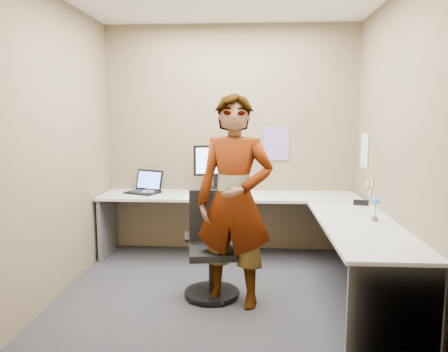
# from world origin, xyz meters

# --- Properties ---
(ground) EXTENTS (3.00, 3.00, 0.00)m
(ground) POSITION_xyz_m (0.00, 0.00, 0.00)
(ground) COLOR #28282E
(ground) RESTS_ON ground
(wall_back) EXTENTS (3.00, 0.00, 3.00)m
(wall_back) POSITION_xyz_m (0.00, 1.30, 1.35)
(wall_back) COLOR brown
(wall_back) RESTS_ON ground
(wall_right) EXTENTS (0.00, 2.70, 2.70)m
(wall_right) POSITION_xyz_m (1.50, 0.00, 1.35)
(wall_right) COLOR brown
(wall_right) RESTS_ON ground
(wall_left) EXTENTS (0.00, 2.70, 2.70)m
(wall_left) POSITION_xyz_m (-1.50, 0.00, 1.35)
(wall_left) COLOR brown
(wall_left) RESTS_ON ground
(desk) EXTENTS (2.98, 2.58, 0.73)m
(desk) POSITION_xyz_m (0.44, 0.39, 0.59)
(desk) COLOR #B5B5B5
(desk) RESTS_ON ground
(paper_ream) EXTENTS (0.38, 0.31, 0.07)m
(paper_ream) POSITION_xyz_m (-0.16, 1.04, 0.76)
(paper_ream) COLOR #B72912
(paper_ream) RESTS_ON desk
(monitor) EXTENTS (0.52, 0.20, 0.50)m
(monitor) POSITION_xyz_m (-0.16, 1.05, 1.09)
(monitor) COLOR black
(monitor) RESTS_ON paper_ream
(laptop) EXTENTS (0.45, 0.42, 0.26)m
(laptop) POSITION_xyz_m (-0.99, 1.06, 0.80)
(laptop) COLOR black
(laptop) RESTS_ON desk
(trackball_mouse) EXTENTS (0.12, 0.08, 0.07)m
(trackball_mouse) POSITION_xyz_m (-0.93, 0.93, 0.76)
(trackball_mouse) COLOR #B7B7BC
(trackball_mouse) RESTS_ON desk
(origami) EXTENTS (0.10, 0.10, 0.06)m
(origami) POSITION_xyz_m (-0.46, 0.75, 0.76)
(origami) COLOR white
(origami) RESTS_ON desk
(stapler) EXTENTS (0.16, 0.07, 0.05)m
(stapler) POSITION_xyz_m (1.37, 0.48, 0.76)
(stapler) COLOR black
(stapler) RESTS_ON desk
(flower) EXTENTS (0.07, 0.07, 0.22)m
(flower) POSITION_xyz_m (1.32, -0.20, 0.87)
(flower) COLOR brown
(flower) RESTS_ON desk
(calendar_purple) EXTENTS (0.30, 0.01, 0.40)m
(calendar_purple) POSITION_xyz_m (0.55, 1.29, 1.30)
(calendar_purple) COLOR #846BB7
(calendar_purple) RESTS_ON wall_back
(calendar_white) EXTENTS (0.01, 0.28, 0.38)m
(calendar_white) POSITION_xyz_m (1.49, 0.90, 1.25)
(calendar_white) COLOR white
(calendar_white) RESTS_ON wall_right
(sticky_note_a) EXTENTS (0.01, 0.07, 0.07)m
(sticky_note_a) POSITION_xyz_m (1.49, 0.55, 0.95)
(sticky_note_a) COLOR #F2E059
(sticky_note_a) RESTS_ON wall_right
(sticky_note_b) EXTENTS (0.01, 0.07, 0.07)m
(sticky_note_b) POSITION_xyz_m (1.49, 0.60, 0.82)
(sticky_note_b) COLOR pink
(sticky_note_b) RESTS_ON wall_right
(sticky_note_c) EXTENTS (0.01, 0.07, 0.07)m
(sticky_note_c) POSITION_xyz_m (1.49, 0.48, 0.80)
(sticky_note_c) COLOR pink
(sticky_note_c) RESTS_ON wall_right
(sticky_note_d) EXTENTS (0.01, 0.07, 0.07)m
(sticky_note_d) POSITION_xyz_m (1.49, 0.70, 0.92)
(sticky_note_d) COLOR #F2E059
(sticky_note_d) RESTS_ON wall_right
(office_chair) EXTENTS (0.51, 0.50, 0.94)m
(office_chair) POSITION_xyz_m (-0.11, -0.13, 0.38)
(office_chair) COLOR black
(office_chair) RESTS_ON ground
(person) EXTENTS (0.74, 0.56, 1.82)m
(person) POSITION_xyz_m (0.11, -0.30, 0.91)
(person) COLOR #999399
(person) RESTS_ON ground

